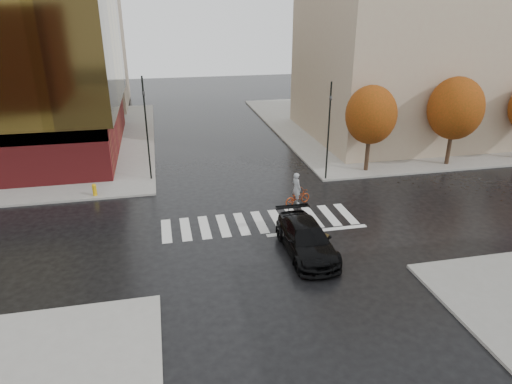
# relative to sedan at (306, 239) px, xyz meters

# --- Properties ---
(ground) EXTENTS (120.00, 120.00, 0.00)m
(ground) POSITION_rel_sedan_xyz_m (-1.57, 3.57, -0.81)
(ground) COLOR black
(ground) RESTS_ON ground
(sidewalk_ne) EXTENTS (30.00, 30.00, 0.15)m
(sidewalk_ne) POSITION_rel_sedan_xyz_m (19.43, 24.57, -0.74)
(sidewalk_ne) COLOR gray
(sidewalk_ne) RESTS_ON ground
(crosswalk) EXTENTS (12.00, 3.00, 0.01)m
(crosswalk) POSITION_rel_sedan_xyz_m (-1.57, 4.07, -0.81)
(crosswalk) COLOR silver
(crosswalk) RESTS_ON ground
(building_ne_tan) EXTENTS (16.00, 16.00, 18.00)m
(building_ne_tan) POSITION_rel_sedan_xyz_m (15.43, 20.57, 8.34)
(building_ne_tan) COLOR tan
(building_ne_tan) RESTS_ON sidewalk_ne
(building_nw_far) EXTENTS (14.00, 12.00, 20.00)m
(building_nw_far) POSITION_rel_sedan_xyz_m (-17.57, 40.57, 9.34)
(building_nw_far) COLOR tan
(building_nw_far) RESTS_ON sidewalk_nw
(tree_ne_a) EXTENTS (3.80, 3.80, 6.50)m
(tree_ne_a) POSITION_rel_sedan_xyz_m (8.43, 10.97, 3.65)
(tree_ne_a) COLOR #301E15
(tree_ne_a) RESTS_ON sidewalk_ne
(tree_ne_b) EXTENTS (4.20, 4.20, 6.89)m
(tree_ne_b) POSITION_rel_sedan_xyz_m (15.43, 10.97, 3.81)
(tree_ne_b) COLOR #301E15
(tree_ne_b) RESTS_ON sidewalk_ne
(sedan) EXTENTS (2.28, 5.59, 1.62)m
(sedan) POSITION_rel_sedan_xyz_m (0.00, 0.00, 0.00)
(sedan) COLOR black
(sedan) RESTS_ON ground
(cyclist) EXTENTS (2.04, 1.35, 2.19)m
(cyclist) POSITION_rel_sedan_xyz_m (1.35, 6.07, -0.06)
(cyclist) COLOR #99300D
(cyclist) RESTS_ON ground
(traffic_light_nw) EXTENTS (0.22, 0.20, 7.43)m
(traffic_light_nw) POSITION_rel_sedan_xyz_m (-7.87, 12.57, 3.58)
(traffic_light_nw) COLOR black
(traffic_light_nw) RESTS_ON sidewalk_nw
(traffic_light_ne) EXTENTS (0.20, 0.22, 7.04)m
(traffic_light_ne) POSITION_rel_sedan_xyz_m (4.73, 9.87, 3.32)
(traffic_light_ne) COLOR black
(traffic_light_ne) RESTS_ON sidewalk_ne
(fire_hydrant) EXTENTS (0.30, 0.30, 0.84)m
(fire_hydrant) POSITION_rel_sedan_xyz_m (-11.57, 10.07, -0.20)
(fire_hydrant) COLOR #D39E0C
(fire_hydrant) RESTS_ON sidewalk_nw
(manhole) EXTENTS (0.73, 0.73, 0.01)m
(manhole) POSITION_rel_sedan_xyz_m (1.64, 1.57, -0.81)
(manhole) COLOR #3F3116
(manhole) RESTS_ON ground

